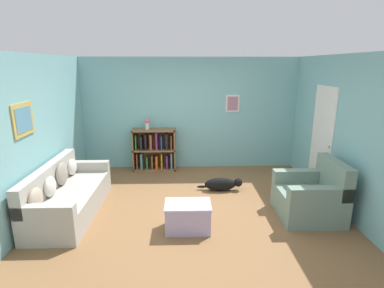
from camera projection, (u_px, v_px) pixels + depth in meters
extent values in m
plane|color=brown|center=(193.00, 208.00, 5.24)|extent=(14.00, 14.00, 0.00)
cube|color=#7AB7BC|center=(190.00, 114.00, 7.08)|extent=(5.60, 0.10, 2.60)
cube|color=silver|center=(233.00, 103.00, 6.98)|extent=(0.32, 0.02, 0.40)
cube|color=#A37089|center=(233.00, 103.00, 6.97)|extent=(0.24, 0.01, 0.32)
cube|color=#7AB7BC|center=(35.00, 137.00, 4.83)|extent=(0.10, 5.00, 2.60)
cube|color=gold|center=(23.00, 120.00, 4.36)|extent=(0.02, 0.56, 0.48)
cube|color=#568EAD|center=(24.00, 120.00, 4.36)|extent=(0.01, 0.44, 0.36)
cube|color=#7AB7BC|center=(346.00, 135.00, 4.97)|extent=(0.10, 5.00, 2.60)
cube|color=white|center=(321.00, 140.00, 5.72)|extent=(0.02, 0.84, 2.05)
sphere|color=tan|center=(329.00, 146.00, 5.38)|extent=(0.05, 0.05, 0.05)
cube|color=#ADA89E|center=(72.00, 201.00, 5.01)|extent=(0.82, 2.04, 0.41)
cube|color=#ADA89E|center=(49.00, 178.00, 4.89)|extent=(0.16, 2.04, 0.43)
cube|color=#ADA89E|center=(44.00, 212.00, 4.02)|extent=(0.82, 0.16, 0.19)
cube|color=#ADA89E|center=(87.00, 166.00, 5.84)|extent=(0.82, 0.16, 0.19)
ellipsoid|color=tan|center=(36.00, 200.00, 4.21)|extent=(0.14, 0.34, 0.34)
ellipsoid|color=beige|center=(50.00, 187.00, 4.68)|extent=(0.14, 0.32, 0.32)
ellipsoid|color=gray|center=(62.00, 174.00, 5.13)|extent=(0.14, 0.40, 0.40)
ellipsoid|color=beige|center=(72.00, 167.00, 5.60)|extent=(0.14, 0.30, 0.30)
cube|color=olive|center=(134.00, 150.00, 7.02)|extent=(0.04, 0.33, 0.98)
cube|color=olive|center=(175.00, 150.00, 7.05)|extent=(0.04, 0.33, 0.98)
cube|color=olive|center=(155.00, 148.00, 7.18)|extent=(1.00, 0.02, 0.98)
cube|color=olive|center=(155.00, 169.00, 7.16)|extent=(1.00, 0.33, 0.04)
cube|color=olive|center=(154.00, 150.00, 7.04)|extent=(1.00, 0.33, 0.04)
cube|color=olive|center=(154.00, 130.00, 6.92)|extent=(1.00, 0.33, 0.04)
cube|color=brown|center=(138.00, 161.00, 7.09)|extent=(0.03, 0.24, 0.40)
cube|color=#287A3D|center=(136.00, 142.00, 6.97)|extent=(0.03, 0.24, 0.34)
cube|color=#60939E|center=(142.00, 161.00, 7.09)|extent=(0.04, 0.24, 0.39)
cube|color=black|center=(142.00, 143.00, 6.97)|extent=(0.05, 0.24, 0.32)
cube|color=#287A3D|center=(148.00, 163.00, 7.10)|extent=(0.03, 0.24, 0.31)
cube|color=black|center=(146.00, 142.00, 6.97)|extent=(0.03, 0.24, 0.36)
cube|color=brown|center=(153.00, 162.00, 7.10)|extent=(0.03, 0.24, 0.34)
cube|color=brown|center=(151.00, 142.00, 6.97)|extent=(0.05, 0.24, 0.36)
cube|color=orange|center=(157.00, 162.00, 7.11)|extent=(0.05, 0.24, 0.32)
cube|color=#7A2D84|center=(157.00, 141.00, 6.97)|extent=(0.04, 0.24, 0.41)
cube|color=gold|center=(162.00, 161.00, 7.10)|extent=(0.03, 0.24, 0.38)
cube|color=#234C9E|center=(162.00, 142.00, 6.98)|extent=(0.03, 0.24, 0.33)
cube|color=#7A2D84|center=(167.00, 162.00, 7.11)|extent=(0.04, 0.24, 0.34)
cube|color=black|center=(167.00, 141.00, 6.98)|extent=(0.05, 0.24, 0.39)
cube|color=#60939E|center=(172.00, 161.00, 7.11)|extent=(0.04, 0.24, 0.41)
cube|color=brown|center=(171.00, 142.00, 6.99)|extent=(0.03, 0.24, 0.33)
cube|color=gray|center=(308.00, 203.00, 4.90)|extent=(0.95, 0.94, 0.45)
cube|color=gray|center=(334.00, 176.00, 4.78)|extent=(0.18, 0.94, 0.51)
cube|color=gray|center=(320.00, 194.00, 4.44)|extent=(0.95, 0.18, 0.22)
cube|color=gray|center=(301.00, 176.00, 5.18)|extent=(0.95, 0.18, 0.22)
cube|color=#ADA3CC|center=(188.00, 217.00, 4.49)|extent=(0.66, 0.43, 0.43)
cube|color=#BBB0DC|center=(188.00, 205.00, 4.44)|extent=(0.69, 0.45, 0.03)
ellipsoid|color=black|center=(220.00, 184.00, 5.93)|extent=(0.62, 0.23, 0.26)
sphere|color=black|center=(238.00, 182.00, 5.93)|extent=(0.17, 0.17, 0.17)
ellipsoid|color=black|center=(202.00, 187.00, 5.98)|extent=(0.20, 0.05, 0.05)
cylinder|color=silver|center=(147.00, 126.00, 6.89)|extent=(0.09, 0.09, 0.15)
sphere|color=#E06B70|center=(147.00, 121.00, 6.85)|extent=(0.12, 0.12, 0.12)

